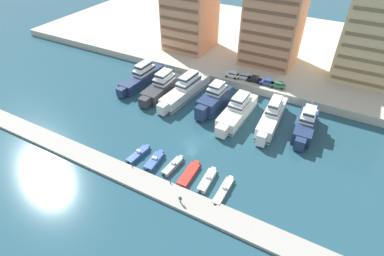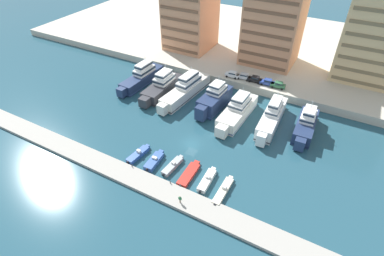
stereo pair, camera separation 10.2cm
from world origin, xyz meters
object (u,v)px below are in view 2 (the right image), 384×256
object	(u,v)px
yacht_ivory_mid_left	(186,89)
motorboat_red_center_left	(189,174)
motorboat_white_center	(207,180)
car_blue_center_left	(267,82)
yacht_white_center_right	(272,117)
motorboat_blue_left	(154,161)
yacht_navy_mid_right	(306,125)
motorboat_grey_mid_left	(173,166)
yacht_navy_far_left	(142,77)
car_green_center	(278,85)
motorboat_cream_center_right	(223,191)
car_silver_left	(244,76)
yacht_charcoal_left	(162,86)
yacht_navy_center_left	(214,99)
motorboat_blue_far_left	(138,154)
pedestrian_near_edge	(180,199)
yacht_ivory_center	(237,111)
car_white_far_left	(232,74)
car_black_mid_left	(255,79)

from	to	relation	value
yacht_ivory_mid_left	motorboat_red_center_left	size ratio (longest dim) A/B	2.86
motorboat_white_center	car_blue_center_left	distance (m)	39.47
yacht_white_center_right	motorboat_blue_left	bearing A→B (deg)	-125.12
yacht_white_center_right	motorboat_blue_left	distance (m)	31.00
yacht_navy_mid_right	motorboat_grey_mid_left	distance (m)	33.52
yacht_navy_far_left	car_green_center	xyz separation A→B (m)	(37.62, 13.15, 1.07)
yacht_ivory_mid_left	motorboat_cream_center_right	distance (m)	35.82
motorboat_blue_left	car_silver_left	bearing A→B (deg)	83.14
yacht_charcoal_left	yacht_navy_center_left	world-z (taller)	yacht_navy_center_left
yacht_navy_center_left	motorboat_blue_left	size ratio (longest dim) A/B	2.34
motorboat_grey_mid_left	motorboat_white_center	distance (m)	8.15
motorboat_cream_center_right	yacht_white_center_right	bearing A→B (deg)	86.57
yacht_ivory_mid_left	motorboat_blue_far_left	bearing A→B (deg)	-83.56
yacht_charcoal_left	motorboat_red_center_left	distance (m)	33.46
yacht_navy_center_left	pedestrian_near_edge	bearing A→B (deg)	-75.46
yacht_navy_far_left	motorboat_blue_left	xyz separation A→B (m)	(22.52, -26.64, -1.66)
yacht_ivory_mid_left	car_silver_left	distance (m)	18.02
motorboat_red_center_left	yacht_charcoal_left	bearing A→B (deg)	132.45
yacht_white_center_right	pedestrian_near_edge	xyz separation A→B (m)	(-7.32, -32.20, -0.65)
yacht_ivory_center	car_blue_center_left	xyz separation A→B (m)	(2.64, 16.09, 1.09)
yacht_navy_far_left	yacht_white_center_right	bearing A→B (deg)	-1.88
car_white_far_left	pedestrian_near_edge	bearing A→B (deg)	-78.83
yacht_navy_far_left	motorboat_blue_far_left	size ratio (longest dim) A/B	2.83
yacht_charcoal_left	car_green_center	xyz separation A→B (m)	(29.35, 14.80, 1.07)
yacht_navy_mid_right	car_black_mid_left	bearing A→B (deg)	142.13
yacht_charcoal_left	car_blue_center_left	xyz separation A→B (m)	(26.19, 14.90, 1.07)
motorboat_blue_far_left	car_green_center	world-z (taller)	car_green_center
motorboat_white_center	car_silver_left	world-z (taller)	car_silver_left
motorboat_red_center_left	car_blue_center_left	bearing A→B (deg)	84.74
motorboat_cream_center_right	car_white_far_left	distance (m)	42.52
yacht_charcoal_left	yacht_ivory_mid_left	distance (m)	7.14
car_white_far_left	car_blue_center_left	xyz separation A→B (m)	(10.59, 0.55, 0.00)
yacht_navy_center_left	motorboat_grey_mid_left	world-z (taller)	yacht_navy_center_left
motorboat_grey_mid_left	motorboat_white_center	bearing A→B (deg)	-0.98
car_silver_left	car_black_mid_left	world-z (taller)	same
yacht_navy_center_left	motorboat_grey_mid_left	size ratio (longest dim) A/B	2.27
motorboat_white_center	car_blue_center_left	xyz separation A→B (m)	(-0.41, 39.37, 2.75)
car_green_center	yacht_white_center_right	bearing A→B (deg)	-79.44
yacht_white_center_right	motorboat_white_center	size ratio (longest dim) A/B	2.72
yacht_ivory_center	car_black_mid_left	bearing A→B (deg)	93.75
yacht_navy_center_left	car_black_mid_left	bearing A→B (deg)	67.43
motorboat_blue_left	car_white_far_left	distance (m)	39.45
yacht_white_center_right	pedestrian_near_edge	world-z (taller)	yacht_white_center_right
motorboat_grey_mid_left	car_silver_left	world-z (taller)	car_silver_left
motorboat_blue_far_left	car_green_center	size ratio (longest dim) A/B	1.62
motorboat_red_center_left	car_blue_center_left	world-z (taller)	car_blue_center_left
car_silver_left	yacht_ivory_center	bearing A→B (deg)	-74.35
motorboat_blue_far_left	car_blue_center_left	xyz separation A→B (m)	(16.23, 39.87, 2.76)
yacht_navy_far_left	car_silver_left	xyz separation A→B (m)	(27.31, 13.25, 1.07)
yacht_ivory_center	motorboat_cream_center_right	world-z (taller)	yacht_ivory_center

